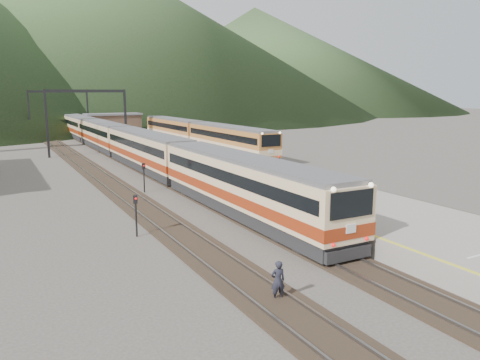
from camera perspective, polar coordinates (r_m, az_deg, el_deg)
track_main at (r=46.91m, az=-11.04°, el=1.17°), size 2.60×200.00×0.23m
track_far at (r=45.71m, az=-17.02°, el=0.66°), size 2.60×200.00×0.23m
track_second at (r=51.43m, az=1.29°, el=2.18°), size 2.60×200.00×0.23m
platform at (r=46.95m, az=-3.78°, el=1.89°), size 8.00×100.00×1.00m
gantry_near at (r=60.26m, az=-18.16°, el=8.17°), size 9.55×0.25×8.00m
gantry_far at (r=84.97m, az=-21.22°, el=8.53°), size 9.55×0.25×8.00m
station_shed at (r=84.62m, az=-15.20°, el=6.82°), size 9.40×4.40×3.10m
hill_b at (r=240.16m, az=-18.42°, el=17.21°), size 220.00×220.00×75.00m
hill_c at (r=247.97m, az=1.78°, el=14.59°), size 160.00×160.00×50.00m
main_train at (r=56.54m, az=-14.24°, el=4.58°), size 2.88×79.06×3.52m
second_train at (r=64.06m, az=-5.10°, el=5.45°), size 2.73×37.20×3.33m
short_signal_b at (r=36.64m, az=-11.64°, el=0.76°), size 0.25×0.21×2.27m
short_signal_c at (r=25.41m, az=-12.58°, el=-3.59°), size 0.26×0.22×2.27m
worker at (r=17.64m, az=4.64°, el=-12.14°), size 0.62×0.46×1.54m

